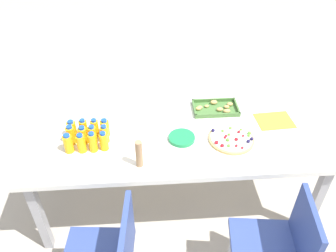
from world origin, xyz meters
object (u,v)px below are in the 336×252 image
juice_bottle_7 (105,134)px  juice_bottle_6 (93,135)px  fruit_pizza (231,139)px  cardboard_tube (139,154)px  juice_bottle_8 (72,129)px  juice_bottle_9 (84,128)px  juice_bottle_3 (104,141)px  juice_bottle_4 (71,135)px  juice_bottle_1 (81,143)px  juice_bottle_2 (93,142)px  napkin_stack (120,112)px  juice_bottle_0 (68,144)px  paper_folder (274,121)px  chair_near_right (279,245)px  juice_bottle_11 (105,128)px  plate_stack (182,138)px  snack_tray (216,108)px  party_table (177,135)px  juice_bottle_5 (83,135)px  juice_bottle_10 (95,128)px

juice_bottle_7 → juice_bottle_6: bearing=-176.9°
fruit_pizza → cardboard_tube: size_ratio=1.59×
juice_bottle_7 → juice_bottle_8: (-0.23, 0.07, -0.00)m
juice_bottle_9 → juice_bottle_3: bearing=-44.8°
juice_bottle_3 → juice_bottle_4: juice_bottle_4 is taller
juice_bottle_1 → fruit_pizza: juice_bottle_1 is taller
juice_bottle_2 → juice_bottle_7: 0.11m
juice_bottle_3 → juice_bottle_9: bearing=135.2°
juice_bottle_8 → napkin_stack: 0.40m
juice_bottle_4 → juice_bottle_0: bearing=-93.4°
napkin_stack → paper_folder: size_ratio=0.58×
juice_bottle_0 → chair_near_right: bearing=-27.2°
chair_near_right → juice_bottle_11: juice_bottle_11 is taller
juice_bottle_1 → napkin_stack: size_ratio=0.94×
chair_near_right → juice_bottle_7: (-1.02, 0.72, 0.29)m
juice_bottle_4 → juice_bottle_6: (0.14, -0.01, -0.00)m
chair_near_right → juice_bottle_9: (-1.17, 0.79, 0.29)m
juice_bottle_2 → plate_stack: (0.59, 0.07, -0.06)m
juice_bottle_8 → snack_tray: juice_bottle_8 is taller
snack_tray → juice_bottle_4: bearing=-163.5°
juice_bottle_3 → juice_bottle_9: (-0.15, 0.15, -0.00)m
chair_near_right → paper_folder: bearing=-6.1°
fruit_pizza → party_table: bearing=157.0°
juice_bottle_8 → juice_bottle_2: bearing=-45.0°
juice_bottle_2 → paper_folder: bearing=9.8°
juice_bottle_4 → fruit_pizza: (1.08, -0.05, -0.05)m
fruit_pizza → snack_tray: 0.36m
chair_near_right → plate_stack: bearing=42.2°
chair_near_right → juice_bottle_0: (-1.25, 0.64, 0.29)m
juice_bottle_2 → juice_bottle_8: bearing=135.0°
juice_bottle_5 → fruit_pizza: 1.00m
juice_bottle_2 → juice_bottle_8: (-0.16, 0.16, -0.01)m
juice_bottle_7 → fruit_pizza: bearing=-3.3°
juice_bottle_8 → chair_near_right: bearing=-32.5°
juice_bottle_11 → paper_folder: (1.22, 0.07, -0.06)m
juice_bottle_2 → snack_tray: juice_bottle_2 is taller
juice_bottle_0 → plate_stack: 0.75m
juice_bottle_3 → plate_stack: juice_bottle_3 is taller
cardboard_tube → juice_bottle_8: bearing=145.3°
juice_bottle_10 → plate_stack: (0.59, -0.08, -0.05)m
juice_bottle_6 → juice_bottle_10: (0.01, 0.07, -0.00)m
juice_bottle_4 → juice_bottle_3: bearing=-18.9°
juice_bottle_0 → juice_bottle_9: (0.08, 0.15, -0.00)m
party_table → juice_bottle_1: bearing=-163.5°
juice_bottle_5 → napkin_stack: (0.23, 0.32, -0.06)m
juice_bottle_0 → juice_bottle_6: size_ratio=1.00×
cardboard_tube → paper_folder: (0.99, 0.38, -0.09)m
party_table → juice_bottle_11: juice_bottle_11 is taller
juice_bottle_6 → juice_bottle_3: bearing=-41.6°
juice_bottle_7 → juice_bottle_10: size_ratio=0.97×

